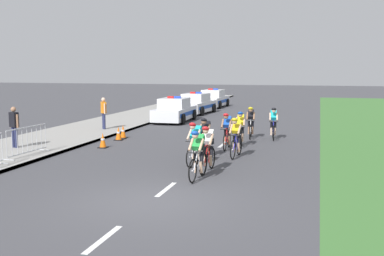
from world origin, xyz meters
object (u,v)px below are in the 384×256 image
at_px(traffic_cone_far, 118,134).
at_px(police_car_nearest, 175,111).
at_px(cyclist_ninth, 273,123).
at_px(cyclist_third, 195,143).
at_px(spectator_closest, 104,111).
at_px(cyclist_seventh, 240,128).
at_px(police_car_second, 196,104).
at_px(cyclist_fifth, 236,137).
at_px(spectator_middle, 14,124).
at_px(crowd_barrier_middle, 27,141).
at_px(cyclist_eighth, 251,122).
at_px(cyclist_lead, 198,154).
at_px(cyclist_second, 208,148).
at_px(traffic_cone_mid, 103,141).
at_px(police_car_third, 213,99).
at_px(traffic_cone_near, 123,132).
at_px(cyclist_fourth, 205,137).
at_px(cyclist_sixth, 227,130).

bearing_deg(traffic_cone_far, police_car_nearest, 88.04).
relative_size(cyclist_ninth, traffic_cone_far, 2.68).
bearing_deg(cyclist_third, traffic_cone_far, 137.10).
bearing_deg(spectator_closest, cyclist_seventh, -20.55).
distance_m(cyclist_seventh, police_car_second, 14.64).
bearing_deg(cyclist_fifth, spectator_middle, -174.32).
bearing_deg(cyclist_fifth, police_car_nearest, 118.13).
bearing_deg(crowd_barrier_middle, cyclist_third, 3.81).
relative_size(cyclist_eighth, traffic_cone_far, 2.69).
bearing_deg(cyclist_lead, cyclist_seventh, 87.67).
relative_size(cyclist_eighth, crowd_barrier_middle, 0.74).
xyz_separation_m(spectator_closest, spectator_middle, (-0.94, -6.35, 0.00)).
height_order(cyclist_eighth, crowd_barrier_middle, cyclist_eighth).
bearing_deg(cyclist_fifth, crowd_barrier_middle, -163.32).
distance_m(cyclist_second, police_car_second, 19.56).
distance_m(cyclist_ninth, police_car_second, 13.04).
relative_size(cyclist_fifth, cyclist_ninth, 1.00).
height_order(cyclist_third, traffic_cone_mid, cyclist_third).
bearing_deg(traffic_cone_mid, cyclist_eighth, 37.71).
height_order(cyclist_second, police_car_third, police_car_third).
bearing_deg(spectator_middle, traffic_cone_near, 55.89).
bearing_deg(traffic_cone_far, crowd_barrier_middle, -106.50).
distance_m(police_car_nearest, crowd_barrier_middle, 13.07).
relative_size(cyclist_seventh, police_car_second, 0.38).
bearing_deg(cyclist_lead, cyclist_fourth, 99.79).
bearing_deg(police_car_second, cyclist_second, -74.38).
bearing_deg(traffic_cone_far, cyclist_ninth, 17.39).
bearing_deg(traffic_cone_mid, cyclist_second, -32.15).
relative_size(police_car_third, traffic_cone_mid, 6.99).
xyz_separation_m(cyclist_lead, cyclist_sixth, (-0.16, 5.49, 0.00)).
xyz_separation_m(cyclist_third, police_car_second, (-4.62, 17.93, -0.11)).
relative_size(cyclist_sixth, police_car_third, 0.39).
bearing_deg(cyclist_sixth, cyclist_eighth, 81.19).
height_order(cyclist_ninth, police_car_nearest, police_car_nearest).
height_order(cyclist_fourth, cyclist_sixth, same).
bearing_deg(traffic_cone_mid, cyclist_ninth, 32.55).
distance_m(police_car_nearest, spectator_closest, 5.76).
height_order(cyclist_fifth, crowd_barrier_middle, cyclist_fifth).
xyz_separation_m(police_car_second, traffic_cone_far, (-0.27, -13.38, -0.37)).
relative_size(cyclist_fifth, crowd_barrier_middle, 0.74).
distance_m(cyclist_ninth, spectator_middle, 11.48).
relative_size(cyclist_fourth, police_car_third, 0.39).
bearing_deg(cyclist_sixth, spectator_closest, 152.67).
relative_size(cyclist_fourth, traffic_cone_mid, 2.69).
relative_size(cyclist_second, police_car_second, 0.38).
distance_m(cyclist_seventh, crowd_barrier_middle, 8.66).
distance_m(cyclist_seventh, traffic_cone_near, 5.90).
height_order(cyclist_sixth, traffic_cone_near, cyclist_sixth).
bearing_deg(spectator_closest, police_car_third, 82.02).
distance_m(cyclist_second, spectator_middle, 8.71).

